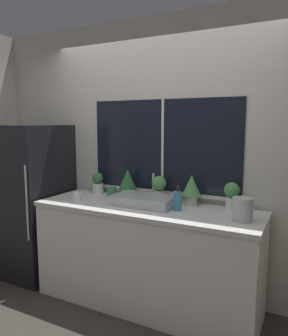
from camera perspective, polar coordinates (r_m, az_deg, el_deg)
The scene contains 15 objects.
ground_plane at distance 3.09m, azimuth -2.73°, elevation -25.08°, with size 14.00×14.00×0.00m, color #38332D.
wall_back at distance 3.26m, azimuth 3.54°, elevation 2.01°, with size 8.00×0.09×2.70m.
wall_left at distance 5.03m, azimuth -14.30°, elevation 3.85°, with size 0.06×7.00×2.70m.
counter at distance 3.13m, azimuth 0.34°, elevation -14.99°, with size 2.08×0.68×0.93m.
refrigerator at distance 3.86m, azimuth -18.70°, elevation -5.34°, with size 0.66×0.74×1.66m.
sink at distance 3.02m, azimuth -0.01°, elevation -5.62°, with size 0.57×0.39×0.27m.
potted_plant_far_left at distance 3.53m, azimuth -8.05°, elevation -2.62°, with size 0.12×0.12×0.22m.
potted_plant_left at distance 3.32m, azimuth -2.85°, elevation -2.30°, with size 0.19×0.19×0.29m.
potted_plant_center at distance 3.17m, azimuth 2.64°, elevation -3.26°, with size 0.14×0.14×0.24m.
potted_plant_right at distance 3.04m, azimuth 8.28°, elevation -3.37°, with size 0.18×0.18×0.28m.
potted_plant_far_right at distance 2.95m, azimuth 15.01°, elevation -4.37°, with size 0.13×0.13×0.24m.
soap_bottle at distance 2.83m, azimuth 5.89°, elevation -5.61°, with size 0.06×0.06×0.22m.
mug_green at distance 3.40m, azimuth -5.63°, elevation -4.12°, with size 0.09×0.09×0.09m.
mug_white at distance 3.28m, azimuth -11.56°, elevation -4.83°, with size 0.08×0.08×0.08m.
kettle at distance 2.65m, azimuth 16.78°, elevation -6.76°, with size 0.16×0.16×0.20m.
Camera 1 is at (1.32, -2.24, 1.68)m, focal length 35.00 mm.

